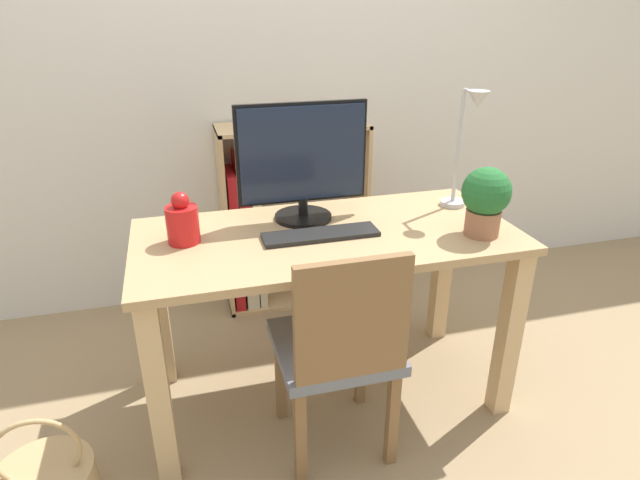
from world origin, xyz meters
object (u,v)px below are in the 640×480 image
at_px(keyboard, 321,235).
at_px(vase, 182,222).
at_px(monitor, 302,159).
at_px(bookshelf, 270,224).
at_px(potted_plant, 486,198).
at_px(chair, 340,347).
at_px(desk_lamp, 467,138).

bearing_deg(keyboard, vase, 170.19).
bearing_deg(monitor, bookshelf, 91.53).
relative_size(potted_plant, bookshelf, 0.26).
relative_size(keyboard, potted_plant, 1.67).
height_order(chair, bookshelf, bookshelf).
xyz_separation_m(chair, bookshelf, (-0.02, 1.13, -0.01)).
relative_size(keyboard, chair, 0.50).
height_order(vase, bookshelf, bookshelf).
xyz_separation_m(monitor, potted_plant, (0.58, -0.32, -0.10)).
distance_m(vase, desk_lamp, 1.10).
bearing_deg(desk_lamp, keyboard, -169.82).
bearing_deg(potted_plant, vase, 168.17).
distance_m(keyboard, desk_lamp, 0.68).
height_order(monitor, keyboard, monitor).
height_order(vase, desk_lamp, desk_lamp).
xyz_separation_m(potted_plant, chair, (-0.57, -0.14, -0.42)).
xyz_separation_m(desk_lamp, chair, (-0.62, -0.39, -0.57)).
bearing_deg(chair, desk_lamp, 24.17).
height_order(keyboard, potted_plant, potted_plant).
height_order(monitor, bookshelf, monitor).
bearing_deg(monitor, chair, -89.13).
bearing_deg(vase, potted_plant, -11.83).
height_order(vase, chair, vase).
xyz_separation_m(vase, bookshelf, (0.43, 0.77, -0.36)).
xyz_separation_m(monitor, vase, (-0.45, -0.11, -0.16)).
distance_m(keyboard, chair, 0.40).
distance_m(vase, chair, 0.68).
distance_m(monitor, bookshelf, 0.84).
distance_m(monitor, chair, 0.69).
bearing_deg(bookshelf, keyboard, -87.53).
xyz_separation_m(potted_plant, bookshelf, (-0.60, 0.98, -0.42)).
bearing_deg(bookshelf, desk_lamp, -49.11).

